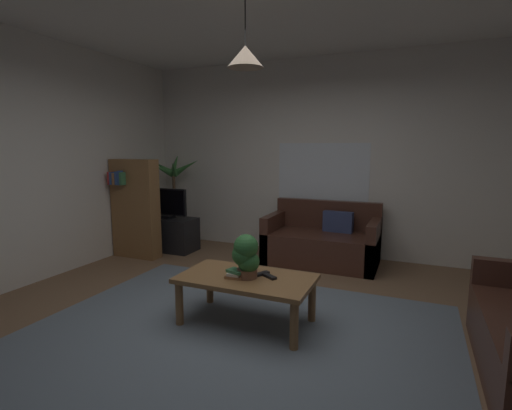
{
  "coord_description": "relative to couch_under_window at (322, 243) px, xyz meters",
  "views": [
    {
      "loc": [
        1.33,
        -2.78,
        1.56
      ],
      "look_at": [
        0.0,
        0.3,
        1.05
      ],
      "focal_mm": 26.49,
      "sensor_mm": 36.0,
      "label": 1
    }
  ],
  "objects": [
    {
      "name": "floor",
      "position": [
        -0.18,
        -2.16,
        -0.29
      ],
      "size": [
        5.43,
        5.27,
        0.02
      ],
      "primitive_type": "cube",
      "color": "brown",
      "rests_on": "ground"
    },
    {
      "name": "window_pane",
      "position": [
        -0.13,
        0.47,
        0.84
      ],
      "size": [
        1.33,
        0.01,
        1.01
      ],
      "primitive_type": "cube",
      "color": "white"
    },
    {
      "name": "potted_plant_on_table",
      "position": [
        -0.18,
        -2.08,
        0.36
      ],
      "size": [
        0.24,
        0.22,
        0.39
      ],
      "color": "brown",
      "rests_on": "coffee_table"
    },
    {
      "name": "wall_left",
      "position": [
        -2.92,
        -2.16,
        1.14
      ],
      "size": [
        0.06,
        5.27,
        2.83
      ],
      "primitive_type": "cube",
      "color": "silver",
      "rests_on": "ground"
    },
    {
      "name": "bookshelf_corner",
      "position": [
        -2.53,
        -0.76,
        0.44
      ],
      "size": [
        0.7,
        0.31,
        1.4
      ],
      "color": "olive",
      "rests_on": "ground"
    },
    {
      "name": "tv",
      "position": [
        -2.34,
        -0.3,
        0.45
      ],
      "size": [
        0.72,
        0.16,
        0.45
      ],
      "color": "black",
      "rests_on": "tv_stand"
    },
    {
      "name": "potted_palm_corner",
      "position": [
        -2.5,
        0.16,
        0.37
      ],
      "size": [
        0.94,
        0.71,
        1.5
      ],
      "color": "#4C4C51",
      "rests_on": "ground"
    },
    {
      "name": "wall_back",
      "position": [
        -0.18,
        0.5,
        1.14
      ],
      "size": [
        5.55,
        0.06,
        2.83
      ],
      "primitive_type": "cube",
      "color": "silver",
      "rests_on": "ground"
    },
    {
      "name": "remote_on_table_0",
      "position": [
        -0.09,
        -1.95,
        0.17
      ],
      "size": [
        0.12,
        0.16,
        0.02
      ],
      "primitive_type": "cube",
      "rotation": [
        0.0,
        0.0,
        5.8
      ],
      "color": "black",
      "rests_on": "coffee_table"
    },
    {
      "name": "book_on_table_2",
      "position": [
        -0.26,
        -2.11,
        0.22
      ],
      "size": [
        0.17,
        0.14,
        0.03
      ],
      "primitive_type": "cube",
      "rotation": [
        0.0,
        0.0,
        -0.28
      ],
      "color": "#387247",
      "rests_on": "coffee_table"
    },
    {
      "name": "couch_under_window",
      "position": [
        0.0,
        0.0,
        0.0
      ],
      "size": [
        1.48,
        0.82,
        0.82
      ],
      "color": "#47281E",
      "rests_on": "ground"
    },
    {
      "name": "pendant_lamp",
      "position": [
        -0.2,
        -2.04,
        2.02
      ],
      "size": [
        0.3,
        0.3,
        0.63
      ],
      "color": "black"
    },
    {
      "name": "book_on_table_1",
      "position": [
        -0.27,
        -2.12,
        0.19
      ],
      "size": [
        0.12,
        0.1,
        0.02
      ],
      "primitive_type": "cube",
      "rotation": [
        0.0,
        0.0,
        0.04
      ],
      "color": "beige",
      "rests_on": "coffee_table"
    },
    {
      "name": "remote_on_table_1",
      "position": [
        -0.0,
        -1.98,
        0.17
      ],
      "size": [
        0.16,
        0.13,
        0.02
      ],
      "primitive_type": "cube",
      "rotation": [
        0.0,
        0.0,
        4.17
      ],
      "color": "black",
      "rests_on": "coffee_table"
    },
    {
      "name": "rug",
      "position": [
        -0.18,
        -2.36,
        -0.27
      ],
      "size": [
        3.53,
        2.9,
        0.01
      ],
      "primitive_type": "cube",
      "color": "slate",
      "rests_on": "ground"
    },
    {
      "name": "book_on_table_0",
      "position": [
        -0.27,
        -2.12,
        0.17
      ],
      "size": [
        0.16,
        0.12,
        0.03
      ],
      "primitive_type": "cube",
      "rotation": [
        0.0,
        0.0,
        0.08
      ],
      "color": "#99663F",
      "rests_on": "coffee_table"
    },
    {
      "name": "tv_stand",
      "position": [
        -2.34,
        -0.28,
        -0.03
      ],
      "size": [
        0.9,
        0.44,
        0.5
      ],
      "primitive_type": "cube",
      "color": "black",
      "rests_on": "ground"
    },
    {
      "name": "coffee_table",
      "position": [
        -0.2,
        -2.04,
        0.09
      ],
      "size": [
        1.18,
        0.65,
        0.43
      ],
      "color": "olive",
      "rests_on": "ground"
    }
  ]
}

